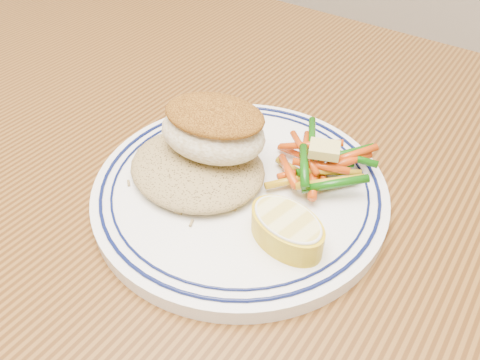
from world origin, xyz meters
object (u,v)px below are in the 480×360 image
at_px(dining_table, 214,271).
at_px(lemon_wedge, 287,228).
at_px(vegetable_pile, 320,166).
at_px(fish_fillet, 213,128).
at_px(plate, 240,189).
at_px(rice_pilaf, 197,165).

xyz_separation_m(dining_table, lemon_wedge, (0.08, -0.01, 0.13)).
relative_size(vegetable_pile, lemon_wedge, 1.38).
xyz_separation_m(dining_table, fish_fillet, (-0.02, 0.03, 0.15)).
height_order(plate, rice_pilaf, rice_pilaf).
bearing_deg(lemon_wedge, vegetable_pile, 100.30).
bearing_deg(plate, dining_table, -118.63).
height_order(plate, lemon_wedge, lemon_wedge).
distance_m(dining_table, rice_pilaf, 0.13).
distance_m(fish_fillet, lemon_wedge, 0.11).
bearing_deg(lemon_wedge, plate, 154.04).
bearing_deg(vegetable_pile, fish_fillet, -154.63).
bearing_deg(dining_table, vegetable_pile, 48.27).
relative_size(fish_fillet, vegetable_pile, 1.08).
distance_m(dining_table, fish_fillet, 0.16).
height_order(rice_pilaf, lemon_wedge, lemon_wedge).
xyz_separation_m(fish_fillet, vegetable_pile, (0.09, 0.04, -0.03)).
bearing_deg(dining_table, fish_fillet, 120.30).
xyz_separation_m(dining_table, rice_pilaf, (-0.02, 0.01, 0.12)).
relative_size(dining_table, lemon_wedge, 20.38).
relative_size(fish_fillet, lemon_wedge, 1.48).
bearing_deg(rice_pilaf, lemon_wedge, -11.04).
bearing_deg(lemon_wedge, fish_fillet, 158.28).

